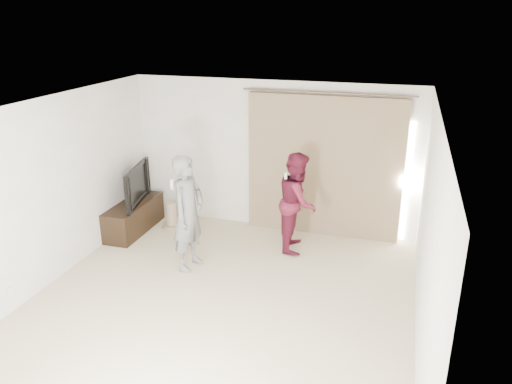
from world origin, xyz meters
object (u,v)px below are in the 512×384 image
tv (131,185)px  tv_console (134,217)px  person_man (188,213)px  person_woman (298,202)px

tv → tv_console: bearing=-0.0°
person_man → person_woman: person_man is taller
tv → person_man: (1.49, -0.93, 0.02)m
tv → person_man: person_man is taller
tv_console → person_woman: bearing=3.5°
person_woman → person_man: bearing=-141.6°
person_man → person_woman: size_ratio=1.09×
person_woman → tv: bearing=-176.5°
tv_console → person_woman: (2.88, 0.18, 0.54)m
tv → person_man: size_ratio=0.67×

